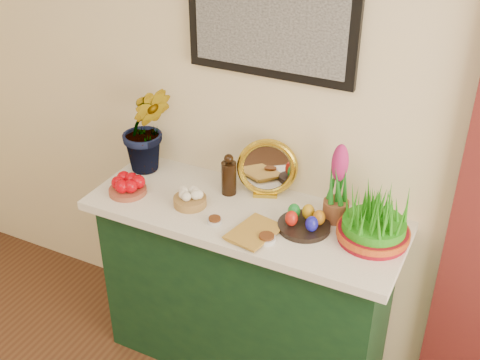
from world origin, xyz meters
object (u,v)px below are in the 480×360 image
at_px(hyacinth_green, 146,115).
at_px(book, 239,225).
at_px(wheatgrass_sabzeh, 375,218).
at_px(sideboard, 245,292).
at_px(mirror, 267,169).

xyz_separation_m(hyacinth_green, book, (0.61, -0.25, -0.27)).
bearing_deg(wheatgrass_sabzeh, hyacinth_green, 175.70).
bearing_deg(wheatgrass_sabzeh, sideboard, -176.22).
height_order(hyacinth_green, book, hyacinth_green).
height_order(sideboard, hyacinth_green, hyacinth_green).
bearing_deg(hyacinth_green, wheatgrass_sabzeh, -35.69).
bearing_deg(book, hyacinth_green, 169.24).
bearing_deg(hyacinth_green, book, -53.90).
bearing_deg(book, sideboard, 115.97).
height_order(sideboard, wheatgrass_sabzeh, wheatgrass_sabzeh).
xyz_separation_m(hyacinth_green, mirror, (0.60, 0.04, -0.16)).
bearing_deg(wheatgrass_sabzeh, book, -162.28).
xyz_separation_m(mirror, book, (0.00, -0.30, -0.12)).
relative_size(hyacinth_green, book, 2.66).
distance_m(hyacinth_green, book, 0.71).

